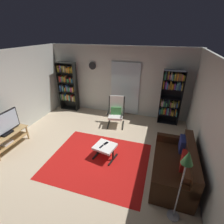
{
  "coord_description": "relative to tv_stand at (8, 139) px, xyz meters",
  "views": [
    {
      "loc": [
        1.67,
        -3.16,
        3.08
      ],
      "look_at": [
        0.38,
        0.92,
        0.98
      ],
      "focal_mm": 26.81,
      "sensor_mm": 36.0,
      "label": 1
    }
  ],
  "objects": [
    {
      "name": "television",
      "position": [
        0.0,
        0.02,
        0.46
      ],
      "size": [
        0.2,
        0.96,
        0.63
      ],
      "color": "black",
      "rests_on": "tv_stand"
    },
    {
      "name": "tv_stand",
      "position": [
        0.0,
        0.0,
        0.0
      ],
      "size": [
        0.43,
        1.14,
        0.48
      ],
      "color": "tan",
      "rests_on": "ground"
    },
    {
      "name": "cell_phone",
      "position": [
        2.74,
        0.55,
        0.08
      ],
      "size": [
        0.12,
        0.16,
        0.01
      ],
      "primitive_type": "cube",
      "rotation": [
        0.0,
        0.0,
        -0.43
      ],
      "color": "black",
      "rests_on": "ottoman"
    },
    {
      "name": "bookshelf_near_tv",
      "position": [
        0.24,
        2.95,
        0.72
      ],
      "size": [
        0.76,
        0.3,
        1.96
      ],
      "color": "black",
      "rests_on": "ground"
    },
    {
      "name": "lounge_armchair",
      "position": [
        2.52,
        2.27,
        0.22
      ],
      "size": [
        0.67,
        0.74,
        1.02
      ],
      "color": "black",
      "rests_on": "ground"
    },
    {
      "name": "leather_sofa",
      "position": [
        4.49,
        0.31,
        -0.01
      ],
      "size": [
        0.85,
        1.73,
        0.82
      ],
      "color": "#361D0F",
      "rests_on": "ground"
    },
    {
      "name": "glass_door_panel",
      "position": [
        2.61,
        3.17,
        0.74
      ],
      "size": [
        1.1,
        0.01,
        2.0
      ],
      "primitive_type": "cube",
      "color": "silver"
    },
    {
      "name": "wall_clock",
      "position": [
        1.3,
        3.16,
        1.54
      ],
      "size": [
        0.29,
        0.03,
        0.29
      ],
      "color": "silver"
    },
    {
      "name": "ground_plane",
      "position": [
        2.31,
        0.33,
        -0.31
      ],
      "size": [
        7.02,
        7.02,
        0.0
      ],
      "primitive_type": "plane",
      "color": "#CAB493"
    },
    {
      "name": "bookshelf_near_sofa",
      "position": [
        4.28,
        2.95,
        0.73
      ],
      "size": [
        0.7,
        0.3,
        1.91
      ],
      "color": "black",
      "rests_on": "ground"
    },
    {
      "name": "wall_back",
      "position": [
        2.31,
        3.23,
        0.99
      ],
      "size": [
        5.6,
        0.06,
        2.6
      ],
      "primitive_type": "cube",
      "color": "silver",
      "rests_on": "ground"
    },
    {
      "name": "ottoman",
      "position": [
        2.75,
        0.46,
        0.0
      ],
      "size": [
        0.6,
        0.57,
        0.38
      ],
      "color": "white",
      "rests_on": "ground"
    },
    {
      "name": "area_rug",
      "position": [
        2.62,
        0.3,
        -0.31
      ],
      "size": [
        2.53,
        2.13,
        0.01
      ],
      "primitive_type": "cube",
      "color": "red",
      "rests_on": "ground"
    },
    {
      "name": "floor_lamp_by_sofa",
      "position": [
        4.47,
        -0.66,
        0.87
      ],
      "size": [
        0.22,
        0.22,
        1.5
      ],
      "color": "#A5A5AD",
      "rests_on": "ground"
    },
    {
      "name": "wall_right",
      "position": [
        5.01,
        0.33,
        0.99
      ],
      "size": [
        0.06,
        6.0,
        2.6
      ],
      "primitive_type": "cube",
      "color": "silver",
      "rests_on": "ground"
    },
    {
      "name": "tv_remote",
      "position": [
        2.68,
        0.39,
        0.08
      ],
      "size": [
        0.08,
        0.15,
        0.02
      ],
      "primitive_type": "cube",
      "rotation": [
        0.0,
        0.0,
        -0.3
      ],
      "color": "black",
      "rests_on": "ottoman"
    }
  ]
}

